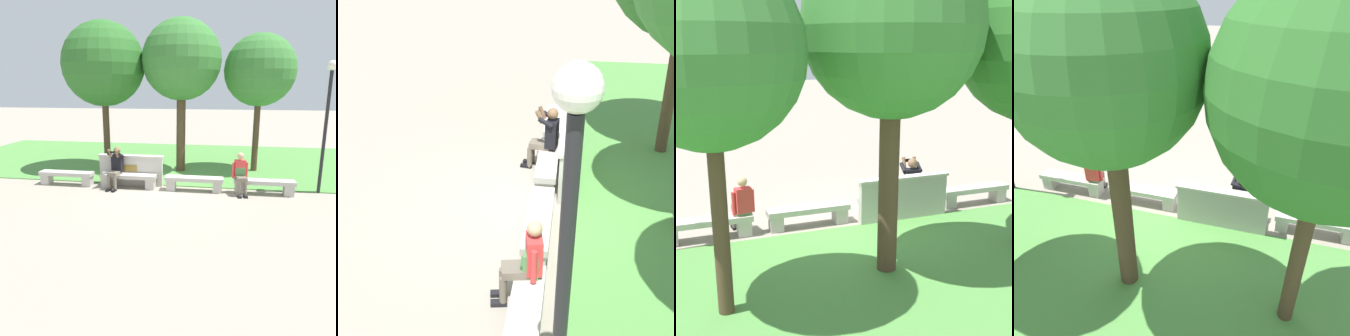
{
  "view_description": "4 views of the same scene",
  "coord_description": "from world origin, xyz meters",
  "views": [
    {
      "loc": [
        1.82,
        -9.81,
        3.15
      ],
      "look_at": [
        0.24,
        -0.07,
        0.72
      ],
      "focal_mm": 35.0,
      "sensor_mm": 36.0,
      "label": 1
    },
    {
      "loc": [
        7.23,
        0.38,
        4.52
      ],
      "look_at": [
        0.08,
        -0.67,
        0.73
      ],
      "focal_mm": 50.0,
      "sensor_mm": 36.0,
      "label": 2
    },
    {
      "loc": [
        3.6,
        9.23,
        3.87
      ],
      "look_at": [
        0.01,
        -0.62,
        1.06
      ],
      "focal_mm": 50.0,
      "sensor_mm": 36.0,
      "label": 3
    },
    {
      "loc": [
        -1.95,
        6.46,
        5.09
      ],
      "look_at": [
        0.23,
        -0.73,
        0.8
      ],
      "focal_mm": 35.0,
      "sensor_mm": 36.0,
      "label": 4
    }
  ],
  "objects": [
    {
      "name": "ground_plane",
      "position": [
        0.0,
        0.0,
        0.0
      ],
      "size": [
        80.0,
        80.0,
        0.0
      ],
      "primitive_type": "plane",
      "color": "gray"
    },
    {
      "name": "person_photographer",
      "position": [
        -1.44,
        -0.08,
        0.74
      ],
      "size": [
        0.51,
        0.76,
        1.32
      ],
      "color": "black",
      "rests_on": "ground"
    },
    {
      "name": "backrest_wall_with_plaque",
      "position": [
        -1.06,
        0.34,
        0.52
      ],
      "size": [
        2.16,
        0.24,
        1.01
      ],
      "color": "#B7B2A8",
      "rests_on": "ground"
    },
    {
      "name": "bench_near",
      "position": [
        -1.06,
        0.0,
        0.3
      ],
      "size": [
        1.8,
        0.4,
        0.45
      ],
      "color": "#B7B2A8",
      "rests_on": "ground"
    },
    {
      "name": "bench_far",
      "position": [
        3.17,
        0.0,
        0.3
      ],
      "size": [
        1.8,
        0.4,
        0.45
      ],
      "color": "#B7B2A8",
      "rests_on": "ground"
    },
    {
      "name": "bench_mid",
      "position": [
        1.06,
        0.0,
        0.3
      ],
      "size": [
        1.8,
        0.4,
        0.45
      ],
      "color": "#B7B2A8",
      "rests_on": "ground"
    },
    {
      "name": "tree_right_background",
      "position": [
        0.33,
        2.44,
        4.08
      ],
      "size": [
        2.87,
        2.87,
        5.55
      ],
      "color": "#4C3826",
      "rests_on": "ground"
    },
    {
      "name": "backpack",
      "position": [
        2.45,
        0.0,
        0.63
      ],
      "size": [
        0.28,
        0.24,
        0.43
      ],
      "color": "#4C7F47",
      "rests_on": "bench_far"
    },
    {
      "name": "bench_main",
      "position": [
        -3.17,
        0.0,
        0.3
      ],
      "size": [
        1.8,
        0.4,
        0.45
      ],
      "color": "#B7B2A8",
      "rests_on": "ground"
    },
    {
      "name": "tree_left_background",
      "position": [
        -2.59,
        2.42,
        3.98
      ],
      "size": [
        3.1,
        3.1,
        5.54
      ],
      "color": "#4C3826",
      "rests_on": "ground"
    },
    {
      "name": "person_distant",
      "position": [
        2.46,
        -0.06,
        0.67
      ],
      "size": [
        0.48,
        0.71,
        1.26
      ],
      "color": "black",
      "rests_on": "ground"
    }
  ]
}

